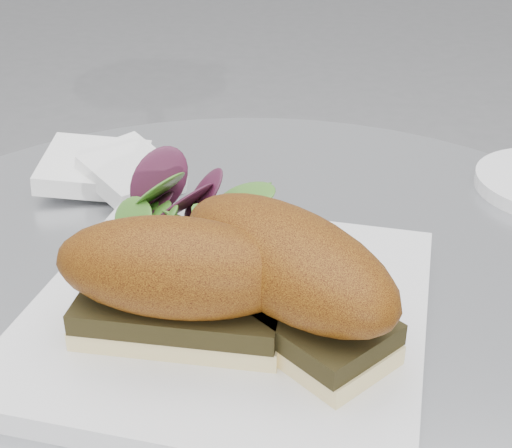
# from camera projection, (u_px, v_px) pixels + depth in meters

# --- Properties ---
(plate) EXTENTS (0.30, 0.30, 0.02)m
(plate) POSITION_uv_depth(u_px,v_px,m) (229.00, 313.00, 0.48)
(plate) COLOR white
(plate) RESTS_ON table
(sandwich_left) EXTENTS (0.15, 0.08, 0.08)m
(sandwich_left) POSITION_uv_depth(u_px,v_px,m) (177.00, 280.00, 0.43)
(sandwich_left) COLOR #F9EA9B
(sandwich_left) RESTS_ON plate
(sandwich_right) EXTENTS (0.18, 0.17, 0.08)m
(sandwich_right) POSITION_uv_depth(u_px,v_px,m) (285.00, 272.00, 0.44)
(sandwich_right) COLOR #F9EA9B
(sandwich_right) RESTS_ON plate
(salad) EXTENTS (0.11, 0.11, 0.05)m
(salad) POSITION_uv_depth(u_px,v_px,m) (200.00, 214.00, 0.54)
(salad) COLOR #438C2E
(salad) RESTS_ON plate
(napkin) EXTENTS (0.15, 0.15, 0.02)m
(napkin) POSITION_uv_depth(u_px,v_px,m) (114.00, 179.00, 0.67)
(napkin) COLOR white
(napkin) RESTS_ON table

